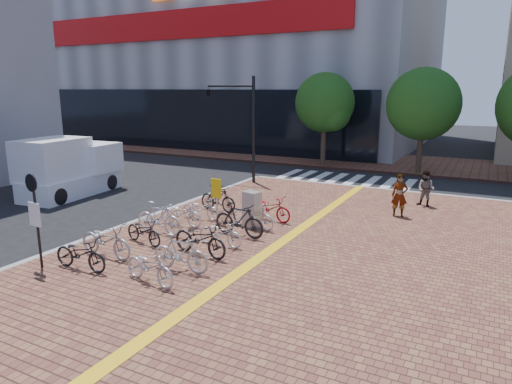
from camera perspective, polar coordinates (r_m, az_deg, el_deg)
The scene contains 28 objects.
ground at distance 14.32m, azimuth -7.77°, elevation -8.09°, with size 120.00×120.00×0.00m, color black.
sidewalk at distance 9.10m, azimuth -10.63°, elevation -20.82°, with size 14.00×34.00×0.15m, color brown.
tactile_strip at distance 9.62m, azimuth -15.60°, elevation -18.49°, with size 0.40×34.00×0.01m, color yellow.
kerb_north at distance 23.90m, azimuth 15.26°, elevation 0.27°, with size 14.00×0.25×0.15m, color gray.
far_sidewalk at distance 33.19m, azimuth 13.60°, elevation 3.78°, with size 70.00×8.00×0.15m, color brown.
crosswalk at distance 26.41m, azimuth 10.91°, elevation 1.51°, with size 7.50×4.00×0.01m.
street_trees at distance 28.47m, azimuth 22.25°, elevation 9.91°, with size 16.20×4.60×6.35m.
bike_0 at distance 13.62m, azimuth -21.08°, elevation -7.20°, with size 0.62×1.78×0.94m, color black.
bike_1 at distance 14.37m, azimuth -18.26°, elevation -5.72°, with size 0.69×1.99×1.05m, color #A1A1A6.
bike_2 at distance 15.24m, azimuth -13.85°, elevation -4.73°, with size 0.58×1.65×0.87m, color black.
bike_3 at distance 16.10m, azimuth -12.06°, elevation -3.21°, with size 0.53×1.88×1.13m, color silver.
bike_4 at distance 16.92m, azimuth -9.38°, elevation -2.66°, with size 0.62×1.78×0.94m, color silver.
bike_5 at distance 17.67m, azimuth -6.91°, elevation -2.07°, with size 0.56×1.60×0.84m, color silver.
bike_6 at distance 18.71m, azimuth -4.79°, elevation -0.82°, with size 0.50×1.78×1.07m, color black.
bike_7 at distance 12.19m, azimuth -13.14°, elevation -9.04°, with size 0.62×1.77×0.93m, color #B3B3B8.
bike_8 at distance 12.76m, azimuth -9.45°, elevation -7.56°, with size 0.50×1.75×1.05m, color #ADAEB2.
bike_9 at distance 13.88m, azimuth -7.00°, elevation -5.80°, with size 0.69×1.99×1.04m, color black.
bike_10 at distance 14.66m, azimuth -4.48°, elevation -5.12°, with size 0.56×1.62×0.85m, color silver.
bike_11 at distance 15.51m, azimuth -2.15°, elevation -3.47°, with size 0.55×1.95×1.17m, color black.
bike_12 at distance 16.40m, azimuth -0.36°, elevation -2.96°, with size 0.63×1.80×0.94m, color silver.
bike_13 at distance 17.38m, azimuth 1.79°, elevation -2.02°, with size 0.64×1.84×0.97m, color maroon.
pedestrian_a at distance 18.72m, azimuth 17.51°, elevation -0.41°, with size 0.61×0.40×1.68m, color gray.
pedestrian_b at distance 20.69m, azimuth 20.47°, elevation 0.36°, with size 0.74×0.57×1.52m, color #484A5C.
utility_box at distance 16.52m, azimuth -0.52°, elevation -2.18°, with size 0.60×0.44×1.31m, color #B1B0B5.
yellow_sign at distance 17.00m, azimuth -4.98°, elevation -0.04°, with size 0.46×0.13×1.68m.
notice_sign at distance 13.89m, azimuth -25.93°, elevation -1.96°, with size 0.50×0.13×2.69m.
traffic_light_pole at distance 24.74m, azimuth -2.99°, elevation 10.28°, with size 2.99×1.15×5.57m.
box_truck at distance 23.73m, azimuth -22.38°, elevation 2.74°, with size 2.57×5.05×2.82m.
Camera 1 is at (7.83, -10.87, 5.08)m, focal length 32.00 mm.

